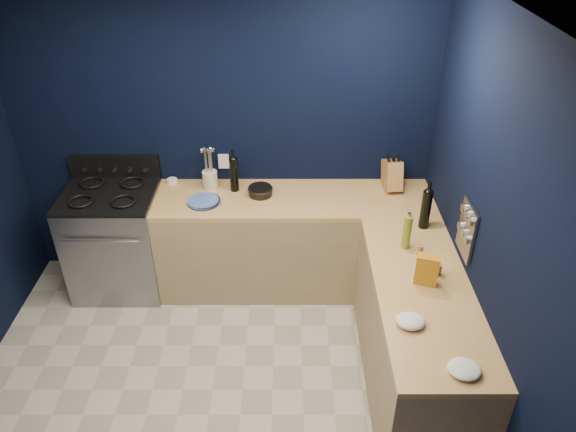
{
  "coord_description": "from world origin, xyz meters",
  "views": [
    {
      "loc": [
        0.55,
        -2.42,
        3.21
      ],
      "look_at": [
        0.55,
        1.0,
        1.0
      ],
      "focal_mm": 33.94,
      "sensor_mm": 36.0,
      "label": 1
    }
  ],
  "objects_px": {
    "gas_range": "(118,242)",
    "plate_stack": "(203,202)",
    "utensil_crock": "(210,180)",
    "crouton_bag": "(427,270)",
    "knife_block": "(392,175)"
  },
  "relations": [
    {
      "from": "gas_range",
      "to": "plate_stack",
      "type": "height_order",
      "value": "plate_stack"
    },
    {
      "from": "utensil_crock",
      "to": "crouton_bag",
      "type": "distance_m",
      "value": 2.0
    },
    {
      "from": "crouton_bag",
      "to": "knife_block",
      "type": "bearing_deg",
      "value": 108.7
    },
    {
      "from": "plate_stack",
      "to": "utensil_crock",
      "type": "relative_size",
      "value": 1.6
    },
    {
      "from": "gas_range",
      "to": "plate_stack",
      "type": "distance_m",
      "value": 0.92
    },
    {
      "from": "gas_range",
      "to": "crouton_bag",
      "type": "bearing_deg",
      "value": -24.36
    },
    {
      "from": "plate_stack",
      "to": "crouton_bag",
      "type": "distance_m",
      "value": 1.88
    },
    {
      "from": "plate_stack",
      "to": "gas_range",
      "type": "bearing_deg",
      "value": 174.68
    },
    {
      "from": "plate_stack",
      "to": "utensil_crock",
      "type": "bearing_deg",
      "value": 83.26
    },
    {
      "from": "knife_block",
      "to": "crouton_bag",
      "type": "xyz_separation_m",
      "value": [
        0.02,
        -1.26,
        -0.01
      ]
    },
    {
      "from": "plate_stack",
      "to": "utensil_crock",
      "type": "xyz_separation_m",
      "value": [
        0.03,
        0.25,
        0.06
      ]
    },
    {
      "from": "crouton_bag",
      "to": "gas_range",
      "type": "bearing_deg",
      "value": 173.21
    },
    {
      "from": "gas_range",
      "to": "crouton_bag",
      "type": "xyz_separation_m",
      "value": [
        2.38,
        -1.08,
        0.55
      ]
    },
    {
      "from": "plate_stack",
      "to": "knife_block",
      "type": "distance_m",
      "value": 1.58
    },
    {
      "from": "knife_block",
      "to": "plate_stack",
      "type": "bearing_deg",
      "value": -175.74
    }
  ]
}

